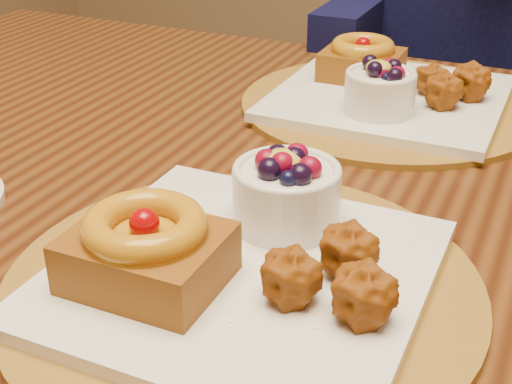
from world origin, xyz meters
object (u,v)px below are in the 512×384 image
dining_table (329,239)px  place_setting_near (242,256)px  chair_far (489,172)px  place_setting_far (387,92)px

dining_table → place_setting_near: size_ratio=4.21×
dining_table → place_setting_near: 0.24m
place_setting_near → chair_far: 0.86m
dining_table → place_setting_far: place_setting_far is taller
place_setting_far → chair_far: bearing=74.0°
chair_far → place_setting_far: bearing=-93.3°
place_setting_far → chair_far: chair_far is taller
dining_table → place_setting_near: place_setting_near is taller
place_setting_near → place_setting_far: place_setting_near is taller
place_setting_near → chair_far: size_ratio=0.41×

